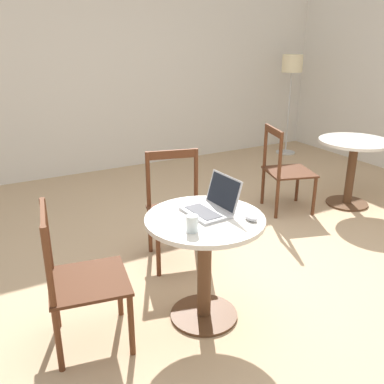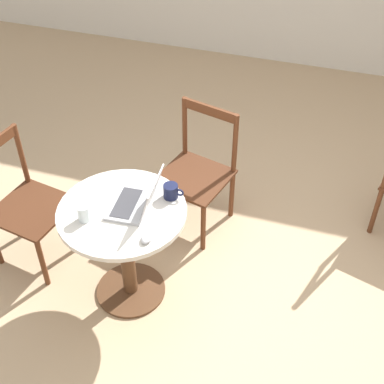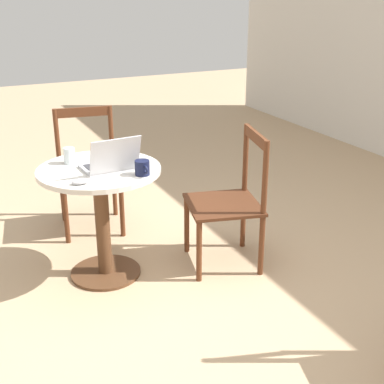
% 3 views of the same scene
% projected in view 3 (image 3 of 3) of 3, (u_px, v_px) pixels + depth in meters
% --- Properties ---
extents(ground_plane, '(16.00, 16.00, 0.00)m').
position_uv_depth(ground_plane, '(192.00, 319.00, 3.02)').
color(ground_plane, tan).
extents(cafe_table_near, '(0.75, 0.75, 0.73)m').
position_uv_depth(cafe_table_near, '(101.00, 198.00, 3.30)').
color(cafe_table_near, '#51331E').
rests_on(cafe_table_near, ground_plane).
extents(chair_near_back, '(0.56, 0.56, 0.90)m').
position_uv_depth(chair_near_back, '(230.00, 201.00, 3.48)').
color(chair_near_back, '#562D19').
rests_on(chair_near_back, ground_plane).
extents(chair_near_left, '(0.53, 0.53, 0.90)m').
position_uv_depth(chair_near_left, '(89.00, 172.00, 4.03)').
color(chair_near_left, '#562D19').
rests_on(chair_near_left, ground_plane).
extents(laptop, '(0.30, 0.32, 0.23)m').
position_uv_depth(laptop, '(110.00, 163.00, 3.16)').
color(laptop, '#B7B7BC').
rests_on(laptop, cafe_table_near).
extents(mouse, '(0.06, 0.10, 0.03)m').
position_uv_depth(mouse, '(80.00, 181.00, 2.96)').
color(mouse, '#B7B7BC').
rests_on(mouse, cafe_table_near).
extents(mug, '(0.12, 0.09, 0.09)m').
position_uv_depth(mug, '(142.00, 168.00, 3.09)').
color(mug, '#141938').
rests_on(mug, cafe_table_near).
extents(drinking_glass, '(0.07, 0.07, 0.10)m').
position_uv_depth(drinking_glass, '(69.00, 156.00, 3.29)').
color(drinking_glass, silver).
rests_on(drinking_glass, cafe_table_near).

